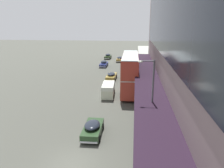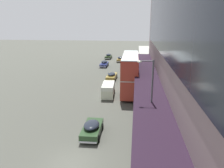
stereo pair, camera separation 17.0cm
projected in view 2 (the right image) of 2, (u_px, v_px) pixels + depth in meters
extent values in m
plane|color=#494A42|center=(72.00, 163.00, 17.54)|extent=(240.00, 240.00, 0.00)
cube|color=black|center=(155.00, 125.00, 15.84)|extent=(3.20, 72.00, 0.24)
cube|color=#35629D|center=(134.00, 60.00, 55.13)|extent=(2.81, 10.05, 2.91)
cube|color=black|center=(134.00, 58.00, 55.04)|extent=(2.83, 9.25, 1.28)
cube|color=silver|center=(134.00, 54.00, 54.72)|extent=(2.71, 10.05, 0.12)
cube|color=black|center=(134.00, 52.00, 59.63)|extent=(1.28, 0.09, 0.36)
cylinder|color=black|center=(129.00, 62.00, 58.85)|extent=(0.28, 1.01, 1.00)
cylinder|color=black|center=(138.00, 62.00, 58.64)|extent=(0.28, 1.01, 1.00)
cylinder|color=black|center=(128.00, 67.00, 52.63)|extent=(0.28, 1.01, 1.00)
cylinder|color=black|center=(139.00, 67.00, 52.42)|extent=(0.28, 1.01, 1.00)
cube|color=#AE3628|center=(130.00, 81.00, 35.22)|extent=(2.57, 11.18, 2.74)
cube|color=black|center=(130.00, 79.00, 35.13)|extent=(2.60, 10.29, 1.20)
cube|color=silver|center=(130.00, 73.00, 34.83)|extent=(2.47, 11.18, 0.12)
cube|color=#AE3628|center=(130.00, 64.00, 34.45)|extent=(2.57, 11.18, 2.74)
cube|color=black|center=(130.00, 62.00, 34.36)|extent=(2.60, 10.29, 1.20)
cube|color=silver|center=(130.00, 55.00, 34.06)|extent=(2.47, 11.18, 0.12)
cube|color=black|center=(131.00, 52.00, 39.52)|extent=(1.23, 0.07, 0.36)
cylinder|color=black|center=(123.00, 82.00, 39.30)|extent=(0.26, 1.00, 1.00)
cylinder|color=black|center=(137.00, 83.00, 39.07)|extent=(0.26, 1.00, 1.00)
cylinder|color=black|center=(121.00, 95.00, 32.36)|extent=(0.26, 1.00, 1.00)
cylinder|color=black|center=(138.00, 96.00, 32.12)|extent=(0.26, 1.00, 1.00)
cylinder|color=black|center=(122.00, 90.00, 34.87)|extent=(0.26, 1.00, 1.00)
cylinder|color=black|center=(137.00, 90.00, 34.63)|extent=(0.26, 1.00, 1.00)
cube|color=#263F22|center=(92.00, 130.00, 21.84)|extent=(1.77, 4.12, 0.72)
ellipsoid|color=#1E232D|center=(92.00, 125.00, 21.47)|extent=(1.54, 2.27, 0.56)
cube|color=silver|center=(96.00, 122.00, 23.91)|extent=(1.64, 0.14, 0.14)
cube|color=silver|center=(88.00, 142.00, 19.88)|extent=(1.64, 0.14, 0.14)
sphere|color=silver|center=(91.00, 120.00, 23.85)|extent=(0.18, 0.18, 0.18)
sphere|color=silver|center=(100.00, 120.00, 23.76)|extent=(0.18, 0.18, 0.18)
cylinder|color=black|center=(86.00, 126.00, 23.21)|extent=(0.15, 0.64, 0.64)
cylinder|color=black|center=(102.00, 126.00, 23.04)|extent=(0.15, 0.64, 0.64)
cylinder|color=black|center=(81.00, 138.00, 20.77)|extent=(0.15, 0.64, 0.64)
cylinder|color=black|center=(99.00, 139.00, 20.61)|extent=(0.15, 0.64, 0.64)
cube|color=olive|center=(120.00, 60.00, 62.48)|extent=(1.80, 4.03, 0.70)
ellipsoid|color=#1E232D|center=(120.00, 58.00, 62.12)|extent=(1.58, 2.22, 0.61)
cube|color=silver|center=(121.00, 59.00, 64.51)|extent=(1.71, 0.12, 0.14)
cube|color=silver|center=(120.00, 62.00, 60.56)|extent=(1.71, 0.12, 0.14)
sphere|color=silver|center=(119.00, 58.00, 64.47)|extent=(0.18, 0.18, 0.18)
sphere|color=silver|center=(123.00, 58.00, 64.36)|extent=(0.18, 0.18, 0.18)
cylinder|color=black|center=(118.00, 60.00, 63.84)|extent=(0.14, 0.64, 0.64)
cylinder|color=black|center=(124.00, 60.00, 63.65)|extent=(0.14, 0.64, 0.64)
cylinder|color=black|center=(117.00, 61.00, 61.45)|extent=(0.14, 0.64, 0.64)
cylinder|color=black|center=(123.00, 61.00, 61.26)|extent=(0.14, 0.64, 0.64)
cube|color=#1D361A|center=(131.00, 73.00, 45.91)|extent=(1.89, 4.61, 0.79)
ellipsoid|color=#1E232D|center=(131.00, 70.00, 45.53)|extent=(1.59, 2.56, 0.50)
cube|color=silver|center=(132.00, 72.00, 48.17)|extent=(1.58, 0.20, 0.14)
cube|color=silver|center=(130.00, 77.00, 43.78)|extent=(1.58, 0.20, 0.14)
sphere|color=silver|center=(130.00, 70.00, 48.14)|extent=(0.18, 0.18, 0.18)
sphere|color=silver|center=(134.00, 71.00, 47.99)|extent=(0.18, 0.18, 0.18)
cylinder|color=black|center=(128.00, 73.00, 47.45)|extent=(0.17, 0.65, 0.64)
cylinder|color=black|center=(136.00, 73.00, 47.19)|extent=(0.17, 0.65, 0.64)
cylinder|color=black|center=(127.00, 76.00, 44.79)|extent=(0.17, 0.65, 0.64)
cylinder|color=black|center=(135.00, 76.00, 44.53)|extent=(0.17, 0.65, 0.64)
cube|color=#233418|center=(108.00, 57.00, 67.42)|extent=(1.82, 4.34, 0.71)
ellipsoid|color=#1E232D|center=(109.00, 55.00, 67.45)|extent=(1.56, 2.40, 0.66)
cube|color=silver|center=(107.00, 59.00, 65.38)|extent=(1.62, 0.16, 0.14)
cube|color=silver|center=(109.00, 57.00, 69.57)|extent=(1.62, 0.16, 0.14)
sphere|color=silver|center=(109.00, 58.00, 65.28)|extent=(0.18, 0.18, 0.18)
sphere|color=silver|center=(106.00, 58.00, 65.40)|extent=(0.18, 0.18, 0.18)
cylinder|color=black|center=(111.00, 59.00, 66.11)|extent=(0.16, 0.64, 0.64)
cylinder|color=black|center=(105.00, 58.00, 66.33)|extent=(0.16, 0.64, 0.64)
cylinder|color=black|center=(112.00, 57.00, 68.64)|extent=(0.16, 0.64, 0.64)
cylinder|color=black|center=(106.00, 57.00, 68.87)|extent=(0.16, 0.64, 0.64)
cube|color=olive|center=(112.00, 77.00, 42.83)|extent=(1.86, 4.76, 0.78)
ellipsoid|color=#1E232D|center=(111.00, 74.00, 42.44)|extent=(1.57, 2.64, 0.50)
cube|color=silver|center=(113.00, 75.00, 45.18)|extent=(1.60, 0.18, 0.14)
cube|color=silver|center=(110.00, 81.00, 40.62)|extent=(1.60, 0.18, 0.14)
sphere|color=silver|center=(111.00, 74.00, 45.14)|extent=(0.18, 0.18, 0.18)
sphere|color=silver|center=(116.00, 74.00, 45.01)|extent=(0.18, 0.18, 0.18)
cylinder|color=black|center=(109.00, 76.00, 44.42)|extent=(0.16, 0.64, 0.64)
cylinder|color=black|center=(117.00, 77.00, 44.18)|extent=(0.16, 0.64, 0.64)
cylinder|color=black|center=(106.00, 80.00, 41.65)|extent=(0.16, 0.64, 0.64)
cylinder|color=black|center=(115.00, 80.00, 41.41)|extent=(0.16, 0.64, 0.64)
cube|color=navy|center=(104.00, 64.00, 55.47)|extent=(1.75, 4.36, 0.73)
ellipsoid|color=#1E232D|center=(104.00, 62.00, 55.50)|extent=(1.53, 2.40, 0.65)
cube|color=silver|center=(103.00, 67.00, 53.42)|extent=(1.62, 0.14, 0.14)
cube|color=silver|center=(106.00, 64.00, 57.65)|extent=(1.62, 0.14, 0.14)
sphere|color=silver|center=(105.00, 66.00, 53.32)|extent=(0.18, 0.18, 0.18)
sphere|color=silver|center=(101.00, 66.00, 53.43)|extent=(0.18, 0.18, 0.18)
cylinder|color=black|center=(107.00, 67.00, 54.16)|extent=(0.15, 0.64, 0.64)
cylinder|color=black|center=(100.00, 66.00, 54.36)|extent=(0.15, 0.64, 0.64)
cylinder|color=black|center=(108.00, 65.00, 56.73)|extent=(0.15, 0.64, 0.64)
cylinder|color=black|center=(102.00, 64.00, 56.93)|extent=(0.15, 0.64, 0.64)
cube|color=#194219|center=(133.00, 56.00, 69.29)|extent=(1.79, 4.17, 0.76)
ellipsoid|color=#1E232D|center=(133.00, 54.00, 68.93)|extent=(1.54, 2.31, 0.52)
cube|color=silver|center=(133.00, 56.00, 71.37)|extent=(1.60, 0.16, 0.14)
cube|color=silver|center=(133.00, 58.00, 67.34)|extent=(1.60, 0.16, 0.14)
sphere|color=silver|center=(132.00, 55.00, 71.32)|extent=(0.18, 0.18, 0.18)
sphere|color=silver|center=(135.00, 55.00, 71.20)|extent=(0.18, 0.18, 0.18)
cylinder|color=black|center=(130.00, 56.00, 70.70)|extent=(0.16, 0.64, 0.64)
cylinder|color=black|center=(136.00, 56.00, 70.48)|extent=(0.16, 0.64, 0.64)
cylinder|color=black|center=(130.00, 57.00, 68.26)|extent=(0.16, 0.64, 0.64)
cylinder|color=black|center=(135.00, 57.00, 68.04)|extent=(0.16, 0.64, 0.64)
cube|color=beige|center=(108.00, 91.00, 33.29)|extent=(1.92, 4.37, 1.29)
cube|color=silver|center=(108.00, 86.00, 33.07)|extent=(1.88, 4.28, 0.83)
cube|color=black|center=(108.00, 87.00, 33.10)|extent=(1.95, 3.94, 0.41)
ellipsoid|color=beige|center=(109.00, 87.00, 35.26)|extent=(1.63, 0.66, 1.11)
cylinder|color=black|center=(103.00, 91.00, 34.66)|extent=(0.19, 0.65, 0.64)
cylinder|color=black|center=(114.00, 92.00, 34.54)|extent=(0.19, 0.65, 0.64)
cylinder|color=black|center=(102.00, 97.00, 32.27)|extent=(0.19, 0.65, 0.64)
cylinder|color=black|center=(113.00, 97.00, 32.15)|extent=(0.19, 0.65, 0.64)
cylinder|color=#28261B|center=(167.00, 167.00, 16.21)|extent=(0.16, 0.16, 0.85)
cylinder|color=#28261B|center=(168.00, 168.00, 16.06)|extent=(0.16, 0.16, 0.85)
cube|color=#28261B|center=(168.00, 158.00, 15.92)|extent=(0.27, 0.41, 0.70)
cylinder|color=#28261B|center=(167.00, 156.00, 16.16)|extent=(0.10, 0.10, 0.63)
cylinder|color=#28261B|center=(169.00, 160.00, 15.66)|extent=(0.10, 0.10, 0.63)
sphere|color=tan|center=(168.00, 153.00, 15.80)|extent=(0.22, 0.22, 0.22)
cylinder|color=black|center=(169.00, 152.00, 15.78)|extent=(0.33, 0.33, 0.02)
cylinder|color=black|center=(169.00, 151.00, 15.76)|extent=(0.21, 0.21, 0.12)
cylinder|color=#4C4C51|center=(151.00, 101.00, 20.02)|extent=(0.16, 0.16, 7.62)
cylinder|color=#4C4C51|center=(147.00, 61.00, 19.07)|extent=(1.20, 0.10, 0.10)
ellipsoid|color=silver|center=(140.00, 62.00, 19.15)|extent=(0.44, 0.28, 0.20)
cylinder|color=red|center=(148.00, 99.00, 31.16)|extent=(0.20, 0.20, 0.55)
sphere|color=red|center=(148.00, 96.00, 31.07)|extent=(0.18, 0.18, 0.18)
cylinder|color=red|center=(148.00, 98.00, 31.29)|extent=(0.08, 0.10, 0.08)
cylinder|color=red|center=(148.00, 99.00, 31.01)|extent=(0.08, 0.10, 0.08)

